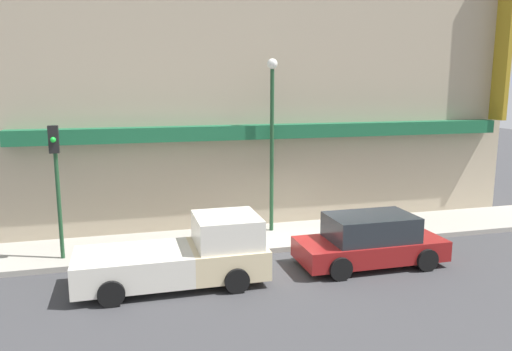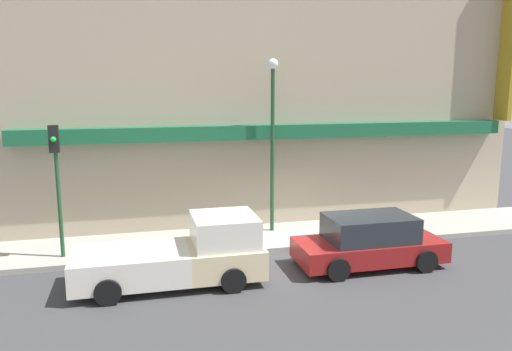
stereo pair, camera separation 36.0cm
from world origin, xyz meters
TOP-DOWN VIEW (x-y plane):
  - ground_plane at (0.00, 0.00)m, footprint 80.00×80.00m
  - sidewalk at (0.00, 1.42)m, footprint 36.00×2.84m
  - building at (0.02, 4.32)m, footprint 19.80×3.80m
  - pickup_truck at (-3.92, -1.72)m, footprint 5.10×2.18m
  - parked_car at (1.64, -1.72)m, footprint 4.41×2.03m
  - fire_hydrant at (-3.16, 0.46)m, footprint 0.17×0.17m
  - street_lamp at (-0.35, 1.96)m, footprint 0.36×0.36m
  - traffic_light at (-7.34, 0.72)m, footprint 0.28×0.42m

SIDE VIEW (x-z plane):
  - ground_plane at x=0.00m, z-range 0.00..0.00m
  - sidewalk at x=0.00m, z-range 0.00..0.17m
  - fire_hydrant at x=-3.16m, z-range 0.17..0.77m
  - parked_car at x=1.64m, z-range -0.03..1.52m
  - pickup_truck at x=-3.92m, z-range -0.12..1.72m
  - traffic_light at x=-7.34m, z-range 0.91..4.96m
  - street_lamp at x=-0.35m, z-range 0.89..6.97m
  - building at x=0.02m, z-range -1.15..10.28m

